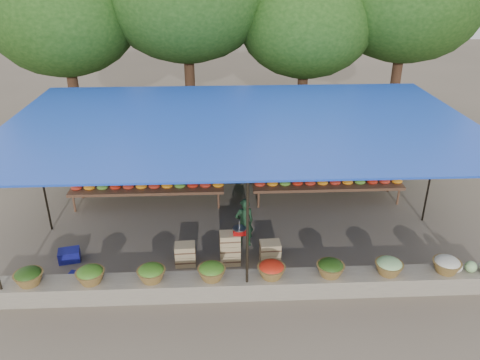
{
  "coord_description": "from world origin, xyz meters",
  "views": [
    {
      "loc": [
        -0.49,
        -10.43,
        6.22
      ],
      "look_at": [
        0.01,
        0.2,
        1.18
      ],
      "focal_mm": 35.0,
      "sensor_mm": 36.0,
      "label": 1
    }
  ],
  "objects_px": {
    "weighing_scale": "(239,230)",
    "blue_crate_back": "(69,255)",
    "blue_crate_front": "(80,283)",
    "vendor_seated": "(244,223)",
    "crate_counter": "(229,251)"
  },
  "relations": [
    {
      "from": "blue_crate_back",
      "to": "weighing_scale",
      "type": "bearing_deg",
      "value": -15.97
    },
    {
      "from": "blue_crate_front",
      "to": "crate_counter",
      "type": "bearing_deg",
      "value": 29.14
    },
    {
      "from": "weighing_scale",
      "to": "blue_crate_back",
      "type": "height_order",
      "value": "weighing_scale"
    },
    {
      "from": "blue_crate_back",
      "to": "blue_crate_front",
      "type": "bearing_deg",
      "value": -76.39
    },
    {
      "from": "weighing_scale",
      "to": "blue_crate_back",
      "type": "bearing_deg",
      "value": 176.22
    },
    {
      "from": "blue_crate_back",
      "to": "crate_counter",
      "type": "bearing_deg",
      "value": -16.22
    },
    {
      "from": "crate_counter",
      "to": "blue_crate_back",
      "type": "relative_size",
      "value": 5.12
    },
    {
      "from": "vendor_seated",
      "to": "blue_crate_front",
      "type": "height_order",
      "value": "vendor_seated"
    },
    {
      "from": "crate_counter",
      "to": "blue_crate_back",
      "type": "distance_m",
      "value": 3.63
    },
    {
      "from": "blue_crate_front",
      "to": "blue_crate_back",
      "type": "bearing_deg",
      "value": 130.34
    },
    {
      "from": "crate_counter",
      "to": "blue_crate_front",
      "type": "bearing_deg",
      "value": -165.4
    },
    {
      "from": "blue_crate_front",
      "to": "vendor_seated",
      "type": "bearing_deg",
      "value": 37.98
    },
    {
      "from": "vendor_seated",
      "to": "blue_crate_back",
      "type": "distance_m",
      "value": 4.05
    },
    {
      "from": "weighing_scale",
      "to": "vendor_seated",
      "type": "distance_m",
      "value": 0.75
    },
    {
      "from": "blue_crate_front",
      "to": "blue_crate_back",
      "type": "height_order",
      "value": "blue_crate_front"
    }
  ]
}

